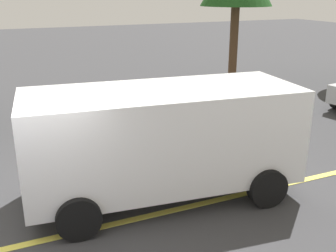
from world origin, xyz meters
name	(u,v)px	position (x,y,z in m)	size (l,w,h in m)	color
ground_plane	(31,244)	(0.00, 0.00, 0.00)	(80.00, 80.00, 0.00)	#38383A
lane_marking_centre	(193,206)	(3.00, 0.00, 0.01)	(28.00, 0.16, 0.01)	#E0D14C
white_van	(164,136)	(2.66, 0.64, 1.27)	(5.38, 2.71, 2.20)	white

